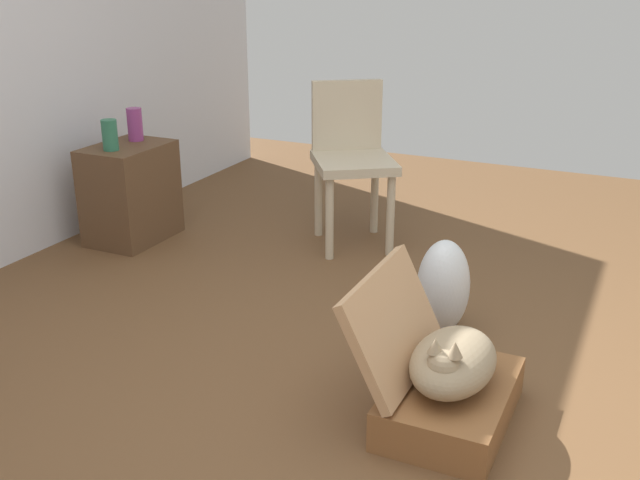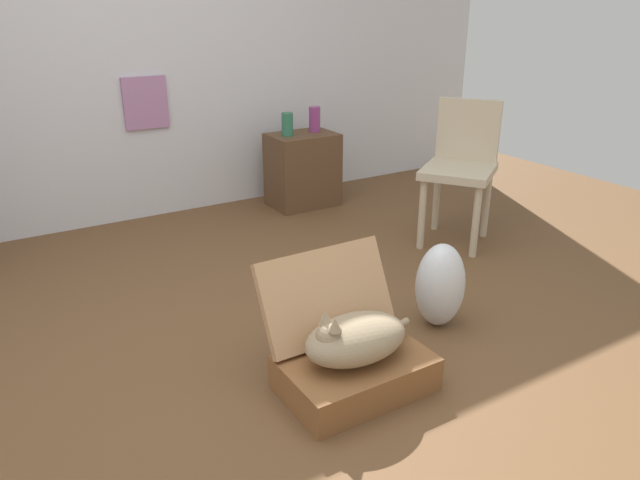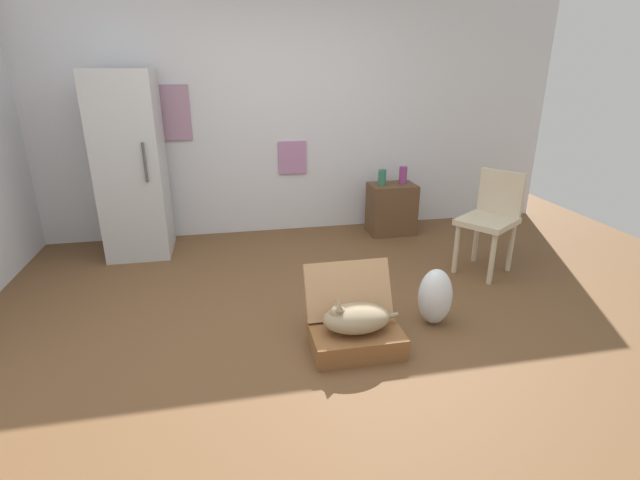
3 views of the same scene
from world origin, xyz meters
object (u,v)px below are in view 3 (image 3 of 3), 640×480
Objects in this scene: vase_tall at (382,177)px; vase_short at (403,175)px; plastic_bag_white at (435,297)px; side_table at (391,209)px; refrigerator at (132,166)px; chair at (491,217)px; cat at (355,318)px; suitcase_base at (356,340)px.

vase_short reaches higher than vase_tall.
plastic_bag_white is at bearing -103.88° from vase_short.
side_table is 0.39m from vase_short.
chair is at bearing -19.31° from refrigerator.
cat is 0.94× the size of side_table.
vase_tall is (0.24, 1.94, 0.42)m from plastic_bag_white.
suitcase_base is 0.16m from cat.
suitcase_base is 0.34× the size of refrigerator.
cat is 2.39m from side_table.
vase_short is at bearing 1.62° from refrigerator.
cat is 2.73m from refrigerator.
suitcase_base is 1.13× the size of cat.
cat is (-0.01, 0.00, 0.16)m from suitcase_base.
vase_short is (1.14, 2.19, 0.41)m from cat.
vase_short reaches higher than cat.
vase_short reaches higher than plastic_bag_white.
side_table is at bearing 169.19° from chair.
side_table is 2.98× the size of vase_short.
cat is 1.24× the size of plastic_bag_white.
side_table is at bearing -0.54° from vase_tall.
cat is 0.69m from plastic_bag_white.
vase_tall is (0.88, 2.17, 0.56)m from suitcase_base.
cat reaches higher than suitcase_base.
side_table is 0.38m from vase_tall.
suitcase_base is 2.78m from refrigerator.
chair is at bearing 34.03° from suitcase_base.
chair is (0.38, -1.17, -0.14)m from vase_short.
vase_short is at bearing 12.61° from side_table.
refrigerator reaches higher than chair.
vase_short is (1.13, 2.19, 0.57)m from suitcase_base.
suitcase_base is 0.66× the size of chair.
refrigerator is (-1.62, 2.11, 0.63)m from cat.
vase_short is (2.75, 0.08, -0.22)m from refrigerator.
cat is at bearing 177.46° from suitcase_base.
vase_short is 1.24m from chair.
vase_short reaches higher than suitcase_base.
refrigerator is at bearing -178.83° from vase_tall.
vase_tall is 0.19× the size of chair.
plastic_bag_white is 0.24× the size of refrigerator.
refrigerator is at bearing -178.38° from vase_short.
suitcase_base is at bearing -114.94° from side_table.
refrigerator reaches higher than cat.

